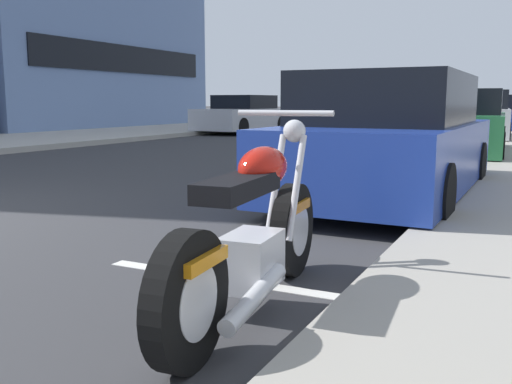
{
  "coord_description": "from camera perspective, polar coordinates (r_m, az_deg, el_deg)",
  "views": [
    {
      "loc": [
        -3.15,
        -5.84,
        1.16
      ],
      "look_at": [
        -0.22,
        -4.39,
        0.64
      ],
      "focal_mm": 39.98,
      "sensor_mm": 36.0,
      "label": 1
    }
  ],
  "objects": [
    {
      "name": "parked_car_behind_motorcycle",
      "position": [
        23.99,
        22.64,
        7.12
      ],
      "size": [
        4.26,
        2.06,
        1.42
      ],
      "rotation": [
        0.0,
        0.0,
        0.05
      ],
      "color": "navy",
      "rests_on": "ground"
    },
    {
      "name": "car_opposite_curb",
      "position": [
        21.46,
        -1.36,
        7.67
      ],
      "size": [
        4.3,
        2.19,
        1.41
      ],
      "rotation": [
        0.0,
        0.0,
        3.06
      ],
      "color": "silver",
      "rests_on": "ground"
    },
    {
      "name": "parked_car_second_in_row",
      "position": [
        18.24,
        21.16,
        6.94
      ],
      "size": [
        4.41,
        2.08,
        1.49
      ],
      "rotation": [
        0.0,
        0.0,
        0.06
      ],
      "color": "silver",
      "rests_on": "ground"
    },
    {
      "name": "parked_motorcycle",
      "position": [
        3.15,
        -0.25,
        -4.5
      ],
      "size": [
        2.1,
        0.62,
        1.11
      ],
      "rotation": [
        0.0,
        0.0,
        0.08
      ],
      "color": "black",
      "rests_on": "ground"
    },
    {
      "name": "sidewalk_far_curb",
      "position": [
        20.12,
        -14.75,
        5.6
      ],
      "size": [
        120.0,
        5.0,
        0.14
      ],
      "primitive_type": "cube",
      "color": "#ADA89E",
      "rests_on": "ground"
    },
    {
      "name": "parked_car_across_street",
      "position": [
        12.65,
        19.56,
        6.25
      ],
      "size": [
        4.32,
        2.01,
        1.41
      ],
      "rotation": [
        0.0,
        0.0,
        0.05
      ],
      "color": "#236638",
      "rests_on": "ground"
    },
    {
      "name": "parking_stall_stripe",
      "position": [
        3.72,
        -0.48,
        -9.12
      ],
      "size": [
        0.12,
        2.2,
        0.01
      ],
      "primitive_type": "cube",
      "color": "silver",
      "rests_on": "ground"
    },
    {
      "name": "parked_car_near_corner",
      "position": [
        6.96,
        13.32,
        4.99
      ],
      "size": [
        4.45,
        1.88,
        1.48
      ],
      "rotation": [
        0.0,
        0.0,
        -0.01
      ],
      "color": "navy",
      "rests_on": "ground"
    },
    {
      "name": "crossing_truck",
      "position": [
        35.78,
        13.4,
        8.6
      ],
      "size": [
        2.4,
        5.35,
        2.06
      ],
      "rotation": [
        0.0,
        0.0,
        1.65
      ],
      "color": "#4C5156",
      "rests_on": "ground"
    }
  ]
}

